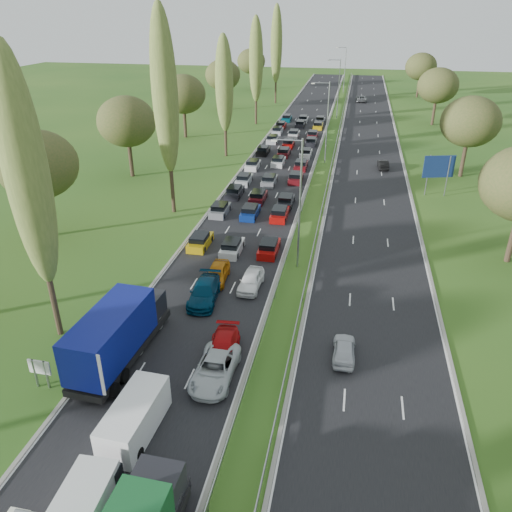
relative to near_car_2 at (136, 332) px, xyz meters
The scene contains 22 objects.
ground 51.74m from the near_car_2, 78.77° to the left, with size 260.00×260.00×0.00m, color #224F18.
near_carriageway 53.35m from the near_car_2, 86.43° to the left, with size 10.50×215.00×0.04m, color black.
far_carriageway 55.85m from the near_car_2, 72.46° to the left, with size 10.50×215.00×0.04m, color black.
central_reservation 54.19m from the near_car_2, 79.28° to the left, with size 2.36×215.00×0.32m.
lamp_columns 50.05m from the near_car_2, 78.32° to the left, with size 0.18×140.18×12.00m.
poplar_row 41.05m from the near_car_2, 98.66° to the left, with size 2.80×127.80×22.44m.
woodland_left 37.84m from the near_car_2, 116.20° to the left, with size 8.00×166.00×11.10m.
woodland_right 48.20m from the near_car_2, 51.67° to the left, with size 8.00×153.00×11.10m.
traffic_queue_fill 48.15m from the near_car_2, 86.03° to the left, with size 9.12×67.37×0.80m.
near_car_2 is the anchor object (origin of this frame).
near_car_7 7.13m from the near_car_2, 62.50° to the left, with size 2.17×5.35×1.55m, color #042A44.
near_car_8 10.32m from the near_car_2, 70.44° to the left, with size 1.77×4.39×1.50m, color #C0710C.
near_car_10 7.29m from the near_car_2, 22.96° to the right, with size 2.48×5.39×1.50m, color silver.
near_car_11 6.68m from the near_car_2, ahead, with size 2.00×4.91×1.43m, color #B30B0D.
near_car_12 11.21m from the near_car_2, 53.83° to the left, with size 1.74×4.34×1.48m, color white.
far_car_0 14.88m from the near_car_2, ahead, with size 1.53×3.81×1.30m, color silver.
far_car_1 50.90m from the near_car_2, 68.32° to the left, with size 1.37×3.94×1.30m, color black.
far_car_2 107.12m from the near_car_2, 81.86° to the left, with size 2.49×5.40×1.50m, color slate.
blue_lorry 2.62m from the near_car_2, 93.51° to the right, with size 2.80×10.07×4.25m.
white_van_rear 8.72m from the near_car_2, 66.07° to the right, with size 2.12×5.40×2.17m.
info_sign 6.97m from the near_car_2, 123.43° to the right, with size 1.50×0.16×2.10m.
direction_sign 44.43m from the near_car_2, 55.72° to the left, with size 3.88×1.18×5.20m.
Camera 1 is at (8.71, 1.86, 21.82)m, focal length 35.00 mm.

